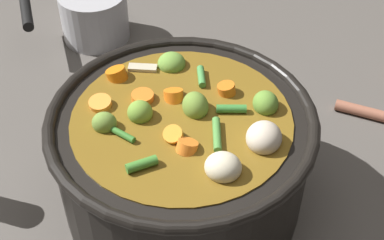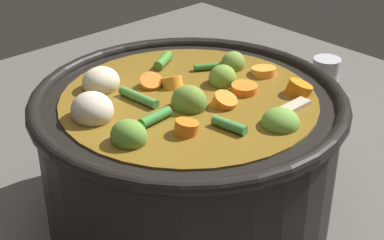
% 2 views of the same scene
% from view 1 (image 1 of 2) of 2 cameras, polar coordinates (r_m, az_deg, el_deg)
% --- Properties ---
extents(ground_plane, '(1.10, 1.10, 0.00)m').
position_cam_1_polar(ground_plane, '(0.76, -0.92, -7.80)').
color(ground_plane, '#514C47').
extents(cooking_pot, '(0.32, 0.32, 0.17)m').
position_cam_1_polar(cooking_pot, '(0.70, -0.97, -3.75)').
color(cooking_pot, black).
rests_on(cooking_pot, ground_plane).
extents(small_saucepan, '(0.19, 0.15, 0.09)m').
position_cam_1_polar(small_saucepan, '(1.02, -9.99, 10.39)').
color(small_saucepan, '#ADADB2').
rests_on(small_saucepan, ground_plane).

